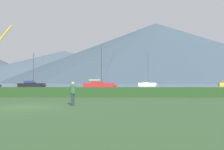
{
  "coord_description": "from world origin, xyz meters",
  "views": [
    {
      "loc": [
        5.83,
        -16.7,
        1.72
      ],
      "look_at": [
        5.13,
        64.71,
        3.53
      ],
      "focal_mm": 41.63,
      "sensor_mm": 36.0,
      "label": 1
    }
  ],
  "objects_px": {
    "sailboat_slip_3": "(147,84)",
    "sailboat_slip_4": "(32,85)",
    "person_seated_viewer": "(73,92)",
    "sailboat_slip_2": "(99,85)"
  },
  "relations": [
    {
      "from": "sailboat_slip_3",
      "to": "sailboat_slip_4",
      "type": "bearing_deg",
      "value": -137.46
    },
    {
      "from": "sailboat_slip_4",
      "to": "person_seated_viewer",
      "type": "relative_size",
      "value": 5.48
    },
    {
      "from": "sailboat_slip_2",
      "to": "sailboat_slip_3",
      "type": "bearing_deg",
      "value": 67.08
    },
    {
      "from": "sailboat_slip_3",
      "to": "person_seated_viewer",
      "type": "relative_size",
      "value": 6.79
    },
    {
      "from": "sailboat_slip_3",
      "to": "person_seated_viewer",
      "type": "bearing_deg",
      "value": -98.04
    },
    {
      "from": "sailboat_slip_4",
      "to": "person_seated_viewer",
      "type": "distance_m",
      "value": 53.42
    },
    {
      "from": "sailboat_slip_2",
      "to": "sailboat_slip_3",
      "type": "distance_m",
      "value": 35.41
    },
    {
      "from": "sailboat_slip_2",
      "to": "person_seated_viewer",
      "type": "height_order",
      "value": "sailboat_slip_2"
    },
    {
      "from": "sailboat_slip_4",
      "to": "person_seated_viewer",
      "type": "height_order",
      "value": "sailboat_slip_4"
    },
    {
      "from": "sailboat_slip_3",
      "to": "person_seated_viewer",
      "type": "xyz_separation_m",
      "value": [
        -14.87,
        -78.03,
        0.35
      ]
    }
  ]
}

